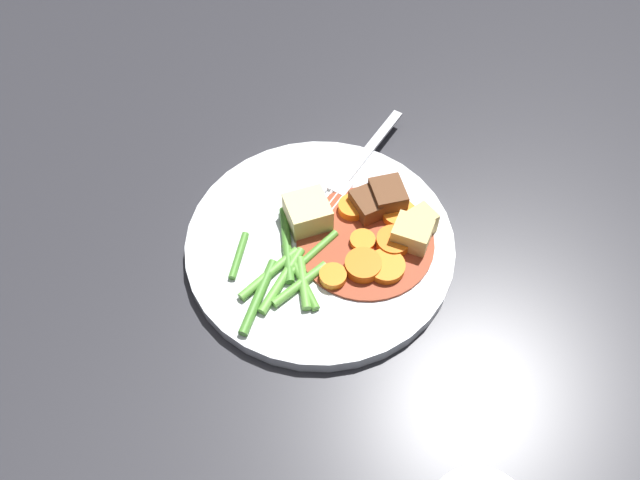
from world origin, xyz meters
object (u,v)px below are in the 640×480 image
meat_chunk_0 (367,205)px  fork (355,167)px  carrot_slice_3 (363,242)px  potato_chunk_1 (308,213)px  carrot_slice_0 (393,242)px  carrot_slice_2 (352,208)px  potato_chunk_0 (421,222)px  dinner_plate (320,244)px  meat_chunk_1 (387,197)px  carrot_slice_5 (335,277)px  potato_chunk_2 (412,235)px  carrot_slice_4 (398,214)px  carrot_slice_6 (386,267)px

meat_chunk_0 → fork: 0.06m
carrot_slice_3 → potato_chunk_1: 0.06m
potato_chunk_1 → meat_chunk_0: size_ratio=1.17×
carrot_slice_0 → carrot_slice_2: same height
potato_chunk_1 → meat_chunk_0: 0.06m
carrot_slice_2 → potato_chunk_0: potato_chunk_0 is taller
dinner_plate → potato_chunk_1: size_ratio=6.55×
carrot_slice_2 → carrot_slice_0: bearing=-62.4°
carrot_slice_3 → meat_chunk_1: (0.04, 0.04, 0.01)m
carrot_slice_3 → potato_chunk_1: potato_chunk_1 is taller
potato_chunk_1 → meat_chunk_1: 0.08m
carrot_slice_5 → potato_chunk_2: bearing=14.9°
carrot_slice_3 → carrot_slice_4: size_ratio=0.73×
carrot_slice_3 → meat_chunk_0: meat_chunk_0 is taller
carrot_slice_5 → meat_chunk_1: 0.10m
fork → carrot_slice_2: bearing=-109.0°
meat_chunk_1 → potato_chunk_1: bearing=179.8°
carrot_slice_5 → carrot_slice_2: bearing=62.1°
carrot_slice_6 → meat_chunk_0: bearing=87.5°
carrot_slice_0 → meat_chunk_1: (0.01, 0.05, 0.01)m
carrot_slice_0 → carrot_slice_3: carrot_slice_0 is taller
potato_chunk_2 → meat_chunk_1: (-0.01, 0.05, 0.00)m
dinner_plate → carrot_slice_2: carrot_slice_2 is taller
carrot_slice_6 → carrot_slice_3: bearing=109.9°
carrot_slice_0 → carrot_slice_5: size_ratio=1.30×
carrot_slice_5 → meat_chunk_0: 0.08m
dinner_plate → potato_chunk_0: bearing=-7.4°
carrot_slice_0 → meat_chunk_0: (-0.01, 0.04, 0.00)m
carrot_slice_6 → potato_chunk_2: potato_chunk_2 is taller
carrot_slice_2 → potato_chunk_2: (0.04, -0.05, 0.01)m
carrot_slice_2 → fork: carrot_slice_2 is taller
carrot_slice_6 → fork: (0.01, 0.13, -0.00)m
carrot_slice_3 → meat_chunk_0: 0.04m
carrot_slice_5 → potato_chunk_1: 0.07m
fork → potato_chunk_2: bearing=-76.5°
dinner_plate → carrot_slice_0: (0.06, -0.02, 0.01)m
carrot_slice_5 → fork: bearing=65.8°
potato_chunk_0 → meat_chunk_0: potato_chunk_0 is taller
carrot_slice_0 → meat_chunk_0: size_ratio=0.96×
carrot_slice_2 → carrot_slice_3: size_ratio=1.15×
dinner_plate → potato_chunk_2: (0.08, -0.02, 0.02)m
meat_chunk_1 → carrot_slice_6: bearing=-108.7°
carrot_slice_5 → fork: (0.06, 0.12, -0.00)m
carrot_slice_4 → carrot_slice_5: same height
carrot_slice_0 → carrot_slice_3: 0.03m
carrot_slice_3 → potato_chunk_1: bearing=138.6°
carrot_slice_5 → carrot_slice_6: bearing=-2.8°
carrot_slice_3 → meat_chunk_1: 0.05m
carrot_slice_2 → potato_chunk_2: potato_chunk_2 is taller
carrot_slice_5 → potato_chunk_2: 0.08m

